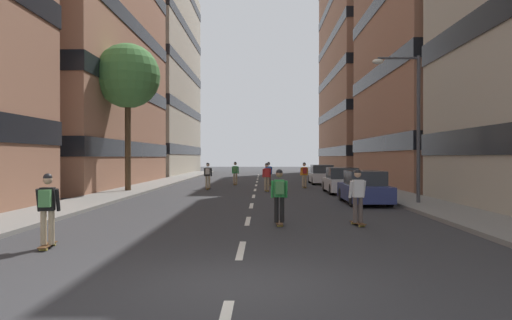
% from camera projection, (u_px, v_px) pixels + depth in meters
% --- Properties ---
extents(ground_plane, '(140.87, 140.87, 0.00)m').
position_uv_depth(ground_plane, '(255.00, 189.00, 31.54)').
color(ground_plane, '#333335').
extents(sidewalk_left, '(2.54, 64.57, 0.14)m').
position_uv_depth(sidewalk_left, '(151.00, 186.00, 34.59)').
color(sidewalk_left, gray).
rests_on(sidewalk_left, ground_plane).
extents(sidewalk_right, '(2.54, 64.57, 0.14)m').
position_uv_depth(sidewalk_right, '(362.00, 186.00, 34.37)').
color(sidewalk_right, gray).
rests_on(sidewalk_right, ground_plane).
extents(lane_markings, '(0.16, 52.20, 0.01)m').
position_uv_depth(lane_markings, '(255.00, 190.00, 31.06)').
color(lane_markings, silver).
rests_on(lane_markings, ground_plane).
extents(building_left_mid, '(15.69, 21.22, 22.72)m').
position_uv_depth(building_left_mid, '(33.00, 33.00, 35.68)').
color(building_left_mid, '#9E6B51').
rests_on(building_left_mid, ground_plane).
extents(building_left_far, '(15.69, 24.01, 25.03)m').
position_uv_depth(building_left_far, '(126.00, 74.00, 60.01)').
color(building_left_far, '#B2A893').
rests_on(building_left_far, ground_plane).
extents(building_right_mid, '(15.69, 17.82, 25.83)m').
position_uv_depth(building_right_mid, '(482.00, 10.00, 35.19)').
color(building_right_mid, '#9E6B51').
rests_on(building_right_mid, ground_plane).
extents(building_right_far, '(15.69, 23.72, 27.95)m').
position_uv_depth(building_right_far, '(392.00, 62.00, 59.51)').
color(building_right_far, '#9E6B51').
rests_on(building_right_far, ground_plane).
extents(parked_car_near, '(1.82, 4.40, 1.52)m').
position_uv_depth(parked_car_near, '(322.00, 175.00, 37.88)').
color(parked_car_near, silver).
rests_on(parked_car_near, ground_plane).
extents(parked_car_mid, '(1.82, 4.40, 1.52)m').
position_uv_depth(parked_car_mid, '(342.00, 181.00, 28.29)').
color(parked_car_mid, silver).
rests_on(parked_car_mid, ground_plane).
extents(parked_car_far, '(1.82, 4.40, 1.52)m').
position_uv_depth(parked_car_far, '(364.00, 189.00, 21.94)').
color(parked_car_far, navy).
rests_on(parked_car_far, ground_plane).
extents(street_tree_near, '(3.88, 3.88, 8.86)m').
position_uv_depth(street_tree_near, '(128.00, 77.00, 28.74)').
color(street_tree_near, '#4C3823').
rests_on(street_tree_near, sidewalk_left).
extents(streetlamp_right, '(2.13, 0.30, 6.50)m').
position_uv_depth(streetlamp_right, '(410.00, 112.00, 21.08)').
color(streetlamp_right, '#3F3F44').
rests_on(streetlamp_right, sidewalk_right).
extents(skater_0, '(0.56, 0.92, 1.78)m').
position_uv_depth(skater_0, '(47.00, 206.00, 11.25)').
color(skater_0, brown).
rests_on(skater_0, ground_plane).
extents(skater_1, '(0.53, 0.90, 1.78)m').
position_uv_depth(skater_1, '(208.00, 174.00, 31.60)').
color(skater_1, brown).
rests_on(skater_1, ground_plane).
extents(skater_2, '(0.54, 0.91, 1.78)m').
position_uv_depth(skater_2, '(235.00, 172.00, 36.65)').
color(skater_2, brown).
rests_on(skater_2, ground_plane).
extents(skater_3, '(0.53, 0.90, 1.78)m').
position_uv_depth(skater_3, '(279.00, 193.00, 15.02)').
color(skater_3, brown).
rests_on(skater_3, ground_plane).
extents(skater_4, '(0.55, 0.91, 1.78)m').
position_uv_depth(skater_4, '(304.00, 173.00, 33.07)').
color(skater_4, brown).
rests_on(skater_4, ground_plane).
extents(skater_5, '(0.56, 0.92, 1.78)m').
position_uv_depth(skater_5, '(269.00, 172.00, 35.38)').
color(skater_5, brown).
rests_on(skater_5, ground_plane).
extents(skater_6, '(0.56, 0.92, 1.78)m').
position_uv_depth(skater_6, '(267.00, 176.00, 29.84)').
color(skater_6, brown).
rests_on(skater_6, ground_plane).
extents(skater_7, '(0.56, 0.92, 1.78)m').
position_uv_depth(skater_7, '(358.00, 194.00, 15.01)').
color(skater_7, brown).
rests_on(skater_7, ground_plane).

